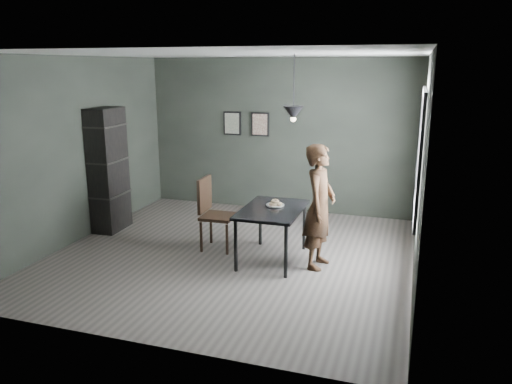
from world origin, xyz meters
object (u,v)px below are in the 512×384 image
(white_plate, at_px, (275,206))
(wood_chair, at_px, (212,209))
(woman, at_px, (319,207))
(shelf_unit, at_px, (108,170))
(cafe_table, at_px, (272,214))
(pendant_lamp, at_px, (293,113))

(white_plate, height_order, wood_chair, wood_chair)
(woman, xyz_separation_m, shelf_unit, (-3.58, 0.52, 0.17))
(woman, height_order, shelf_unit, shelf_unit)
(cafe_table, bearing_deg, pendant_lamp, 21.80)
(white_plate, xyz_separation_m, woman, (0.65, -0.16, 0.08))
(wood_chair, relative_size, shelf_unit, 0.53)
(cafe_table, height_order, woman, woman)
(woman, relative_size, shelf_unit, 0.83)
(woman, relative_size, wood_chair, 1.56)
(white_plate, relative_size, woman, 0.14)
(shelf_unit, bearing_deg, pendant_lamp, -9.77)
(pendant_lamp, bearing_deg, shelf_unit, 172.91)
(woman, bearing_deg, shelf_unit, 87.64)
(cafe_table, distance_m, woman, 0.68)
(cafe_table, bearing_deg, woman, -2.27)
(white_plate, xyz_separation_m, wood_chair, (-0.98, 0.05, -0.15))
(white_plate, distance_m, shelf_unit, 2.96)
(white_plate, relative_size, wood_chair, 0.21)
(white_plate, distance_m, woman, 0.68)
(wood_chair, bearing_deg, woman, -8.97)
(wood_chair, bearing_deg, shelf_unit, 168.80)
(cafe_table, xyz_separation_m, white_plate, (0.01, 0.13, 0.08))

